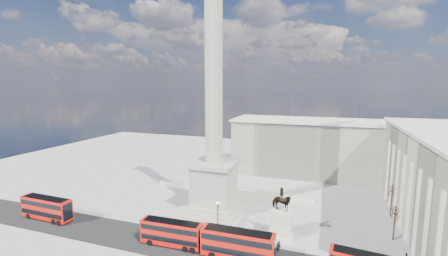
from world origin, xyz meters
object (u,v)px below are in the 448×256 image
nelsons_column (214,152)px  red_bus_a (172,233)px  victorian_lamp (218,218)px  red_bus_e (47,208)px  pedestrian_crossing (279,246)px  equestrian_statue (281,220)px  pedestrian_walking (278,247)px  red_bus_b (238,244)px

nelsons_column → red_bus_a: bearing=-95.8°
victorian_lamp → red_bus_e: bearing=-175.1°
nelsons_column → red_bus_e: size_ratio=4.40×
victorian_lamp → pedestrian_crossing: bearing=4.1°
red_bus_a → red_bus_e: bearing=177.1°
red_bus_a → red_bus_e: red_bus_e is taller
victorian_lamp → red_bus_a: bearing=-153.0°
equestrian_statue → pedestrian_crossing: bearing=-84.1°
equestrian_statue → red_bus_a: bearing=-152.2°
red_bus_a → pedestrian_crossing: (17.19, 4.24, -1.37)m
red_bus_a → equestrian_statue: size_ratio=1.16×
red_bus_e → equestrian_statue: equestrian_statue is taller
red_bus_e → pedestrian_walking: red_bus_e is taller
red_bus_a → pedestrian_crossing: 17.75m
red_bus_b → equestrian_statue: bearing=59.0°
red_bus_b → equestrian_statue: 10.32m
red_bus_e → pedestrian_crossing: red_bus_e is taller
red_bus_a → pedestrian_walking: size_ratio=6.88×
red_bus_b → equestrian_statue: (5.16, 8.90, 0.82)m
red_bus_e → nelsons_column: bearing=27.8°
victorian_lamp → pedestrian_crossing: 10.90m
nelsons_column → pedestrian_crossing: 22.68m
red_bus_b → victorian_lamp: size_ratio=1.56×
red_bus_a → red_bus_b: size_ratio=0.93×
red_bus_a → pedestrian_crossing: size_ratio=6.04×
nelsons_column → red_bus_b: nelsons_column is taller
victorian_lamp → equestrian_statue: 11.24m
nelsons_column → red_bus_a: 18.84m
nelsons_column → red_bus_a: (-1.57, -15.46, -10.66)m
red_bus_a → red_bus_b: 11.56m
pedestrian_walking → nelsons_column: bearing=119.5°
red_bus_a → victorian_lamp: 7.99m
nelsons_column → pedestrian_walking: (15.43, -11.50, -12.14)m
red_bus_b → pedestrian_crossing: red_bus_b is taller
pedestrian_walking → victorian_lamp: bearing=158.7°
nelsons_column → red_bus_b: size_ratio=4.34×
equestrian_statue → pedestrian_walking: (0.29, -4.86, -2.48)m
victorian_lamp → equestrian_statue: bearing=28.4°
red_bus_b → pedestrian_crossing: 7.27m
pedestrian_crossing → equestrian_statue: bearing=-33.7°
red_bus_b → nelsons_column: bearing=121.8°
pedestrian_crossing → red_bus_a: bearing=64.2°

